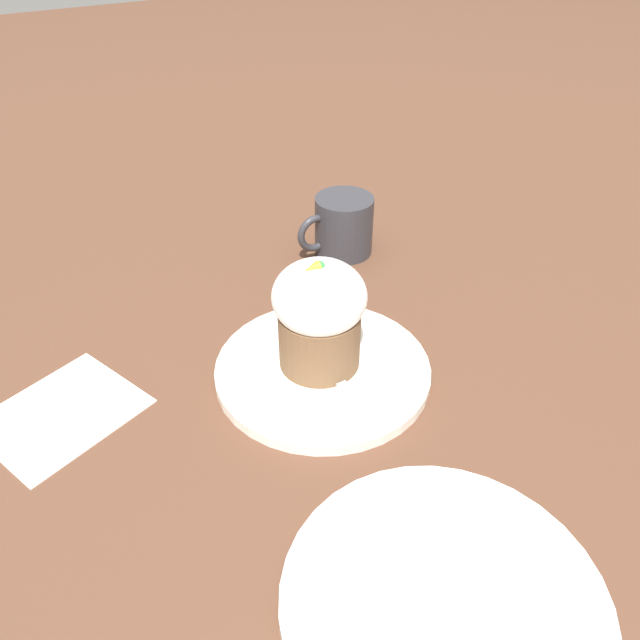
# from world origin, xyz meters

# --- Properties ---
(ground_plane) EXTENTS (4.00, 4.00, 0.00)m
(ground_plane) POSITION_xyz_m (0.00, 0.00, 0.00)
(ground_plane) COLOR #513323
(dessert_plate) EXTENTS (0.21, 0.21, 0.01)m
(dessert_plate) POSITION_xyz_m (0.00, 0.00, 0.01)
(dessert_plate) COLOR white
(dessert_plate) RESTS_ON ground_plane
(carrot_cake) EXTENTS (0.09, 0.09, 0.12)m
(carrot_cake) POSITION_xyz_m (-0.00, -0.01, 0.07)
(carrot_cake) COLOR brown
(carrot_cake) RESTS_ON dessert_plate
(spoon) EXTENTS (0.03, 0.12, 0.01)m
(spoon) POSITION_xyz_m (0.00, 0.01, 0.01)
(spoon) COLOR #B7B7BC
(spoon) RESTS_ON dessert_plate
(coffee_cup) EXTENTS (0.10, 0.07, 0.08)m
(coffee_cup) POSITION_xyz_m (-0.14, -0.20, 0.04)
(coffee_cup) COLOR #2D2D33
(coffee_cup) RESTS_ON ground_plane
(side_plate) EXTENTS (0.22, 0.22, 0.02)m
(side_plate) POSITION_xyz_m (0.05, 0.25, 0.01)
(side_plate) COLOR white
(side_plate) RESTS_ON ground_plane
(paper_napkin) EXTENTS (0.16, 0.15, 0.00)m
(paper_napkin) POSITION_xyz_m (0.24, -0.07, 0.00)
(paper_napkin) COLOR white
(paper_napkin) RESTS_ON ground_plane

